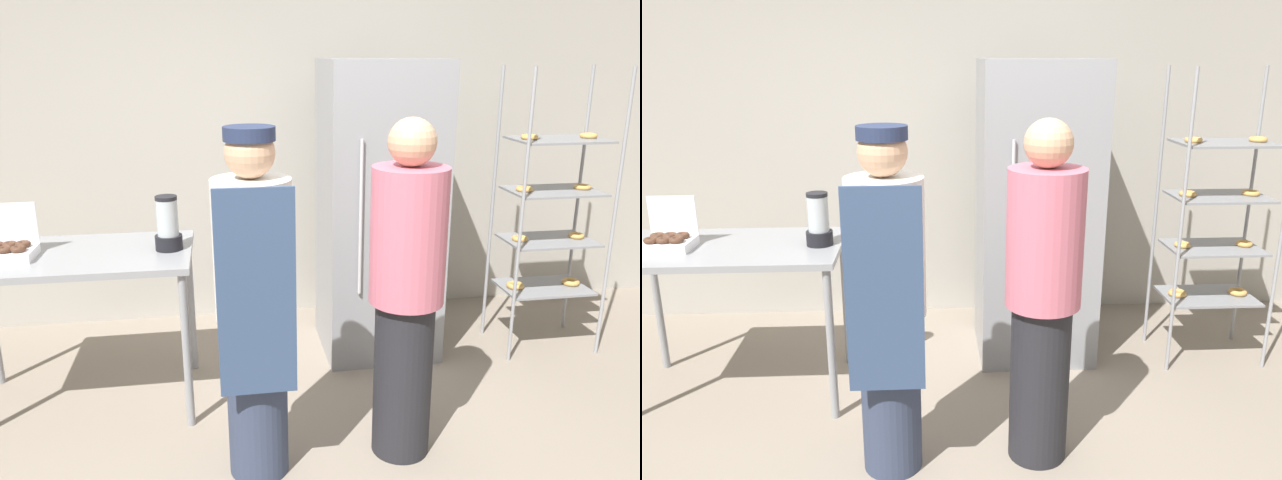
{
  "view_description": "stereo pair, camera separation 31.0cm",
  "coord_description": "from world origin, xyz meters",
  "views": [
    {
      "loc": [
        -0.44,
        -2.21,
        1.91
      ],
      "look_at": [
        0.04,
        0.73,
        1.02
      ],
      "focal_mm": 35.0,
      "sensor_mm": 36.0,
      "label": 1
    },
    {
      "loc": [
        -0.13,
        -2.24,
        1.91
      ],
      "look_at": [
        0.04,
        0.73,
        1.02
      ],
      "focal_mm": 35.0,
      "sensor_mm": 36.0,
      "label": 2
    }
  ],
  "objects": [
    {
      "name": "blender_pitcher",
      "position": [
        -0.73,
        1.09,
        1.03
      ],
      "size": [
        0.15,
        0.15,
        0.29
      ],
      "color": "black",
      "rests_on": "prep_counter"
    },
    {
      "name": "person_baker",
      "position": [
        -0.31,
        0.35,
        0.85
      ],
      "size": [
        0.34,
        0.36,
        1.63
      ],
      "color": "#333D56",
      "rests_on": "ground_plane"
    },
    {
      "name": "baking_rack",
      "position": [
        1.66,
        1.41,
        0.9
      ],
      "size": [
        0.64,
        0.44,
        1.84
      ],
      "color": "#93969B",
      "rests_on": "ground_plane"
    },
    {
      "name": "refrigerator",
      "position": [
        0.56,
        1.55,
        0.94
      ],
      "size": [
        0.72,
        0.69,
        1.88
      ],
      "color": "gray",
      "rests_on": "ground_plane"
    },
    {
      "name": "back_wall",
      "position": [
        0.0,
        2.33,
        1.48
      ],
      "size": [
        6.4,
        0.12,
        2.96
      ],
      "primitive_type": "cube",
      "color": "#ADA89E",
      "rests_on": "ground_plane"
    },
    {
      "name": "prep_counter",
      "position": [
        -1.23,
        1.11,
        0.8
      ],
      "size": [
        1.23,
        0.72,
        0.89
      ],
      "color": "gray",
      "rests_on": "ground_plane"
    },
    {
      "name": "donut_box",
      "position": [
        -1.53,
        1.06,
        0.94
      ],
      "size": [
        0.26,
        0.23,
        0.27
      ],
      "color": "white",
      "rests_on": "prep_counter"
    },
    {
      "name": "person_customer",
      "position": [
        0.39,
        0.4,
        0.84
      ],
      "size": [
        0.35,
        0.35,
        1.65
      ],
      "color": "#232328",
      "rests_on": "ground_plane"
    }
  ]
}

